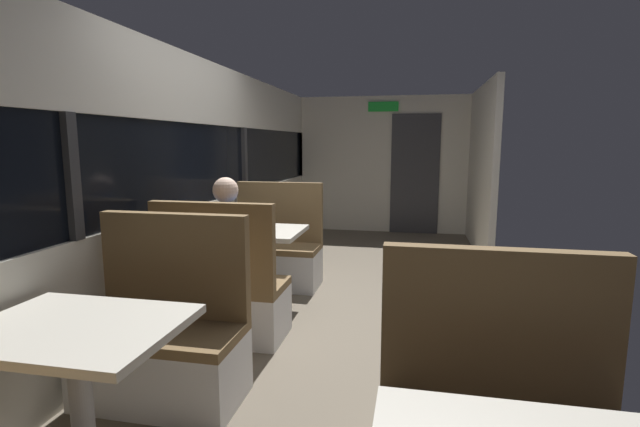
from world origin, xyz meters
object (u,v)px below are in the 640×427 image
at_px(bench_mid_window_facing_entry, 276,255).
at_px(dining_table_near_window, 77,346).
at_px(seated_passenger, 226,269).
at_px(bench_mid_window_facing_end, 223,297).
at_px(dining_table_mid_window, 253,240).
at_px(bench_near_window_facing_entry, 164,345).

bearing_deg(bench_mid_window_facing_entry, dining_table_near_window, -90.00).
bearing_deg(seated_passenger, bench_mid_window_facing_end, -90.00).
relative_size(bench_mid_window_facing_end, seated_passenger, 0.87).
height_order(dining_table_mid_window, bench_mid_window_facing_entry, bench_mid_window_facing_entry).
bearing_deg(bench_near_window_facing_entry, seated_passenger, 90.00).
bearing_deg(dining_table_mid_window, dining_table_near_window, -90.00).
relative_size(dining_table_mid_window, seated_passenger, 0.71).
distance_m(bench_near_window_facing_entry, bench_mid_window_facing_end, 0.87).
bearing_deg(bench_near_window_facing_entry, dining_table_mid_window, 90.00).
distance_m(dining_table_mid_window, bench_mid_window_facing_end, 0.77).
height_order(dining_table_near_window, bench_mid_window_facing_end, bench_mid_window_facing_end).
distance_m(dining_table_near_window, bench_mid_window_facing_entry, 2.98).
height_order(bench_mid_window_facing_entry, seated_passenger, seated_passenger).
bearing_deg(seated_passenger, bench_near_window_facing_entry, -90.00).
relative_size(bench_near_window_facing_entry, seated_passenger, 0.87).
height_order(bench_mid_window_facing_end, seated_passenger, seated_passenger).
xyz_separation_m(bench_mid_window_facing_end, seated_passenger, (0.00, 0.07, 0.21)).
height_order(bench_near_window_facing_entry, dining_table_mid_window, bench_near_window_facing_entry).
bearing_deg(bench_mid_window_facing_end, dining_table_near_window, -90.00).
xyz_separation_m(dining_table_near_window, bench_near_window_facing_entry, (0.00, 0.70, -0.31)).
distance_m(bench_near_window_facing_entry, dining_table_mid_window, 1.60).
bearing_deg(bench_mid_window_facing_entry, bench_mid_window_facing_end, -90.00).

